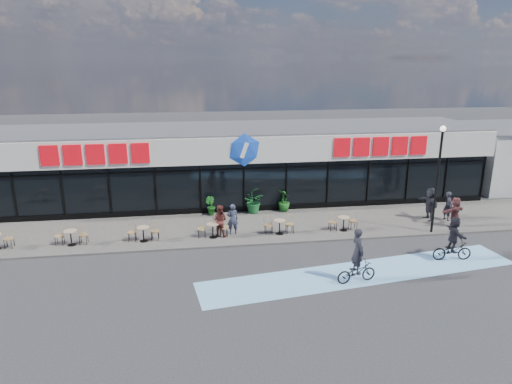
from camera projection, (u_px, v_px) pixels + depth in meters
The scene contains 20 objects.
ground at pixel (263, 264), 20.15m from camera, with size 120.00×120.00×0.00m, color #28282B.
sidewalk at pixel (250, 227), 24.40m from camera, with size 44.00×5.00×0.10m, color #5D5752.
bike_lane at pixel (362, 273), 19.27m from camera, with size 14.00×2.20×0.01m, color #74ADDC.
building at pixel (238, 163), 28.91m from camera, with size 30.60×6.57×4.75m.
lamp_post at pixel (438, 171), 22.65m from camera, with size 0.28×0.28×5.49m.
bistro_set_1 at pixel (71, 235), 21.86m from camera, with size 1.54×0.62×0.90m.
bistro_set_2 at pixel (143, 232), 22.32m from camera, with size 1.54×0.62×0.90m.
bistro_set_3 at pixel (213, 228), 22.79m from camera, with size 1.54×0.62×0.90m.
bistro_set_4 at pixel (279, 225), 23.25m from camera, with size 1.54×0.62×0.90m.
bistro_set_5 at pixel (343, 222), 23.72m from camera, with size 1.54×0.62×0.90m.
potted_plant_left at pixel (210, 206), 26.01m from camera, with size 0.58×0.47×1.06m, color #185418.
potted_plant_mid at pixel (284, 201), 26.63m from camera, with size 0.71×0.71×1.26m, color #1A5518.
potted_plant_right at pixel (252, 201), 26.32m from camera, with size 1.23×1.06×1.37m, color #1A5D28.
patron_left at pixel (233, 219), 23.07m from camera, with size 0.58×0.38×1.60m, color #2C3044.
patron_right at pixel (220, 221), 22.82m from camera, with size 0.79×0.62×1.63m, color #4E201C.
pedestrian_a at pixel (430, 204), 25.12m from camera, with size 1.71×0.54×1.84m, color black.
pedestrian_b at pixel (448, 206), 25.08m from camera, with size 0.60×0.39×1.64m, color black.
pedestrian_c at pixel (455, 212), 24.07m from camera, with size 1.52×0.48×1.64m, color brown.
cyclist_a at pixel (357, 264), 18.28m from camera, with size 1.76×0.85×2.31m.
cyclist_b at pixel (453, 242), 20.29m from camera, with size 1.79×1.52×2.04m.
Camera 1 is at (-2.94, -18.19, 8.73)m, focal length 32.00 mm.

